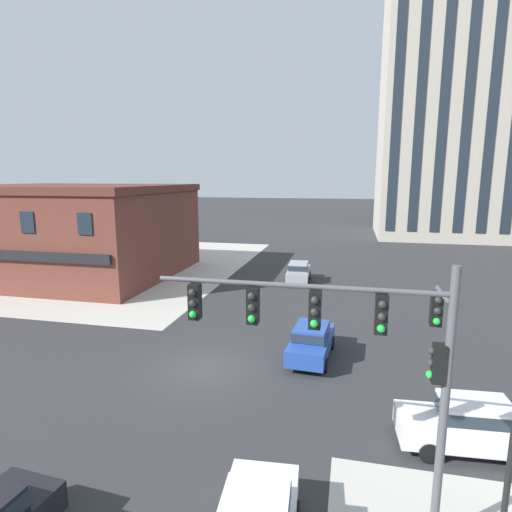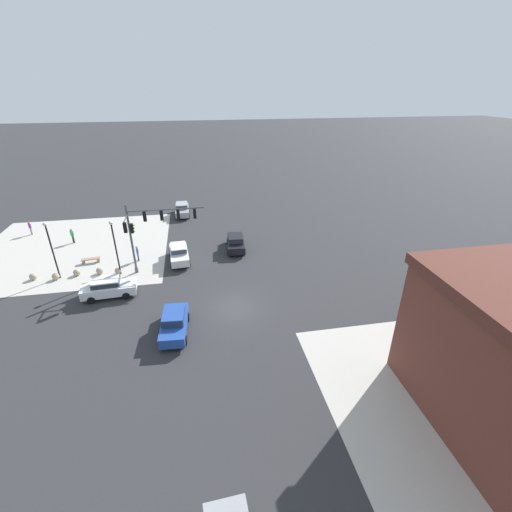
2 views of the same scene
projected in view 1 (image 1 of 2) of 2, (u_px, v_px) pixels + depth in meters
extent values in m
plane|color=#2D2D30|center=(205.00, 369.00, 19.21)|extent=(320.00, 320.00, 0.00)
cube|color=#B7B2A8|center=(86.00, 263.00, 42.75)|extent=(32.00, 32.00, 0.02)
cylinder|color=#4C4C51|center=(444.00, 412.00, 9.50)|extent=(0.20, 0.20, 6.79)
cylinder|color=#4C4C51|center=(296.00, 286.00, 9.73)|extent=(6.82, 0.12, 0.12)
cylinder|color=#4C4C51|center=(445.00, 297.00, 9.90)|extent=(0.11, 1.80, 0.11)
cube|color=black|center=(381.00, 314.00, 9.41)|extent=(0.28, 0.28, 0.90)
sphere|color=#282828|center=(382.00, 304.00, 9.21)|extent=(0.18, 0.18, 0.18)
sphere|color=#282828|center=(382.00, 317.00, 9.26)|extent=(0.18, 0.18, 0.18)
sphere|color=green|center=(381.00, 329.00, 9.31)|extent=(0.18, 0.18, 0.18)
cube|color=black|center=(315.00, 310.00, 9.74)|extent=(0.28, 0.28, 0.90)
sphere|color=#282828|center=(315.00, 300.00, 9.53)|extent=(0.18, 0.18, 0.18)
sphere|color=#282828|center=(314.00, 312.00, 9.58)|extent=(0.18, 0.18, 0.18)
sphere|color=green|center=(314.00, 324.00, 9.64)|extent=(0.18, 0.18, 0.18)
cube|color=black|center=(253.00, 306.00, 10.06)|extent=(0.28, 0.28, 0.90)
sphere|color=#282828|center=(251.00, 296.00, 9.86)|extent=(0.18, 0.18, 0.18)
sphere|color=#282828|center=(251.00, 307.00, 9.91)|extent=(0.18, 0.18, 0.18)
sphere|color=green|center=(251.00, 319.00, 9.96)|extent=(0.18, 0.18, 0.18)
cube|color=black|center=(195.00, 302.00, 10.39)|extent=(0.28, 0.28, 0.90)
sphere|color=#282828|center=(192.00, 292.00, 10.18)|extent=(0.18, 0.18, 0.18)
sphere|color=#282828|center=(192.00, 303.00, 10.23)|extent=(0.18, 0.18, 0.18)
sphere|color=green|center=(193.00, 314.00, 10.29)|extent=(0.18, 0.18, 0.18)
cube|color=black|center=(439.00, 364.00, 9.33)|extent=(0.28, 0.28, 0.90)
sphere|color=#282828|center=(432.00, 351.00, 9.31)|extent=(0.18, 0.18, 0.18)
sphere|color=#282828|center=(431.00, 363.00, 9.36)|extent=(0.18, 0.18, 0.18)
sphere|color=green|center=(430.00, 374.00, 9.41)|extent=(0.18, 0.18, 0.18)
cube|color=black|center=(436.00, 309.00, 10.77)|extent=(0.28, 0.28, 0.90)
sphere|color=#282828|center=(438.00, 300.00, 10.57)|extent=(0.18, 0.18, 0.18)
sphere|color=#282828|center=(438.00, 311.00, 10.62)|extent=(0.18, 0.18, 0.18)
sphere|color=green|center=(437.00, 321.00, 10.67)|extent=(0.18, 0.18, 0.18)
cylinder|color=black|center=(511.00, 455.00, 9.38)|extent=(0.14, 0.14, 5.01)
cylinder|color=black|center=(230.00, 506.00, 10.75)|extent=(0.27, 0.65, 0.64)
cube|color=#99999E|center=(298.00, 274.00, 35.01)|extent=(1.98, 4.48, 0.76)
cube|color=#99999E|center=(298.00, 266.00, 34.74)|extent=(1.60, 2.19, 0.60)
cube|color=#232D38|center=(298.00, 266.00, 34.74)|extent=(1.64, 2.27, 0.40)
cylinder|color=black|center=(290.00, 274.00, 36.54)|extent=(0.25, 0.65, 0.64)
cylinder|color=black|center=(309.00, 275.00, 36.26)|extent=(0.25, 0.65, 0.64)
cylinder|color=black|center=(287.00, 282.00, 33.90)|extent=(0.25, 0.65, 0.64)
cylinder|color=black|center=(308.00, 283.00, 33.62)|extent=(0.25, 0.65, 0.64)
cube|color=#23479E|center=(311.00, 344.00, 20.28)|extent=(2.05, 4.51, 0.76)
cube|color=#23479E|center=(311.00, 332.00, 20.01)|extent=(1.63, 2.21, 0.60)
cube|color=#232D38|center=(311.00, 332.00, 20.01)|extent=(1.67, 2.30, 0.40)
cylinder|color=black|center=(300.00, 339.00, 21.87)|extent=(0.26, 0.65, 0.64)
cylinder|color=black|center=(332.00, 343.00, 21.40)|extent=(0.26, 0.65, 0.64)
cylinder|color=black|center=(288.00, 361.00, 19.30)|extent=(0.26, 0.65, 0.64)
cylinder|color=black|center=(325.00, 365.00, 18.83)|extent=(0.26, 0.65, 0.64)
cube|color=silver|center=(469.00, 430.00, 13.37)|extent=(4.51, 2.05, 0.76)
cube|color=silver|center=(476.00, 411.00, 13.22)|extent=(2.21, 1.63, 0.60)
cube|color=#232D38|center=(476.00, 411.00, 13.22)|extent=(2.30, 1.67, 0.40)
cylinder|color=black|center=(429.00, 453.00, 12.84)|extent=(0.65, 0.26, 0.64)
cylinder|color=black|center=(418.00, 422.00, 14.47)|extent=(0.65, 0.26, 0.64)
cylinder|color=black|center=(503.00, 429.00, 14.04)|extent=(0.65, 0.26, 0.64)
cube|color=brown|center=(72.00, 233.00, 37.57)|extent=(18.17, 15.49, 7.39)
cube|color=#562B22|center=(69.00, 188.00, 36.84)|extent=(18.53, 15.80, 0.60)
cube|color=black|center=(3.00, 255.00, 30.14)|extent=(17.26, 0.24, 0.70)
cube|color=#1E2833|center=(27.00, 222.00, 29.28)|extent=(1.10, 0.08, 1.50)
cube|color=#1E2833|center=(85.00, 224.00, 28.28)|extent=(1.10, 0.08, 1.50)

